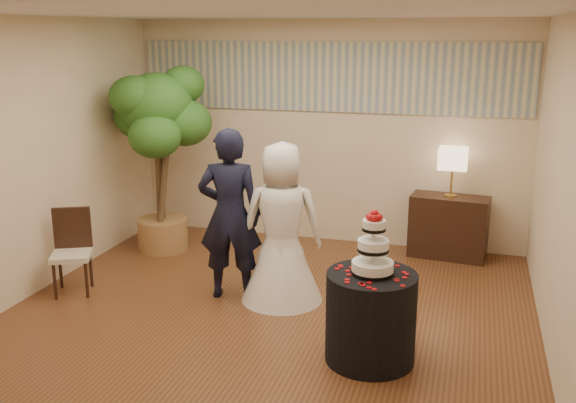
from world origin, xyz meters
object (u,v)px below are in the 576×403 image
(side_chair, at_px, (71,253))
(cake_table, at_px, (371,317))
(bride, at_px, (282,223))
(table_lamp, at_px, (452,173))
(console, at_px, (448,227))
(groom, at_px, (230,214))
(ficus_tree, at_px, (159,159))
(wedding_cake, at_px, (373,242))

(side_chair, bearing_deg, cake_table, -34.61)
(bride, distance_m, side_chair, 2.21)
(table_lamp, bearing_deg, console, 0.00)
(groom, xyz_separation_m, cake_table, (1.58, -0.92, -0.49))
(table_lamp, xyz_separation_m, ficus_tree, (-3.43, -0.72, 0.11))
(groom, height_order, side_chair, groom)
(groom, distance_m, console, 2.82)
(bride, height_order, table_lamp, bride)
(bride, xyz_separation_m, wedding_cake, (1.06, -0.99, 0.22))
(bride, bearing_deg, console, -144.65)
(groom, xyz_separation_m, bride, (0.52, 0.07, -0.06))
(ficus_tree, xyz_separation_m, side_chair, (-0.25, -1.52, -0.71))
(groom, relative_size, bride, 1.08)
(cake_table, height_order, ficus_tree, ficus_tree)
(bride, xyz_separation_m, ficus_tree, (-1.87, 1.07, 0.34))
(ficus_tree, bearing_deg, table_lamp, 11.80)
(wedding_cake, height_order, ficus_tree, ficus_tree)
(groom, bearing_deg, cake_table, 137.99)
(wedding_cake, xyz_separation_m, side_chair, (-3.19, 0.54, -0.59))
(side_chair, bearing_deg, groom, -11.61)
(table_lamp, relative_size, side_chair, 0.66)
(bride, xyz_separation_m, side_chair, (-2.13, -0.45, -0.37))
(console, height_order, table_lamp, table_lamp)
(bride, height_order, cake_table, bride)
(console, relative_size, side_chair, 1.03)
(groom, xyz_separation_m, table_lamp, (2.07, 1.85, 0.17))
(console, xyz_separation_m, table_lamp, (0.00, 0.00, 0.67))
(bride, distance_m, console, 2.40)
(groom, distance_m, wedding_cake, 1.84)
(bride, xyz_separation_m, table_lamp, (1.55, 1.78, 0.23))
(bride, relative_size, wedding_cake, 3.03)
(cake_table, height_order, console, cake_table)
(groom, height_order, bride, groom)
(wedding_cake, bearing_deg, cake_table, 0.00)
(table_lamp, bearing_deg, bride, -131.06)
(bride, bearing_deg, wedding_cake, 123.29)
(bride, bearing_deg, ficus_tree, -43.23)
(groom, height_order, cake_table, groom)
(wedding_cake, bearing_deg, groom, 149.70)
(bride, xyz_separation_m, console, (1.55, 1.78, -0.44))
(cake_table, height_order, side_chair, side_chair)
(groom, bearing_deg, console, -149.93)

